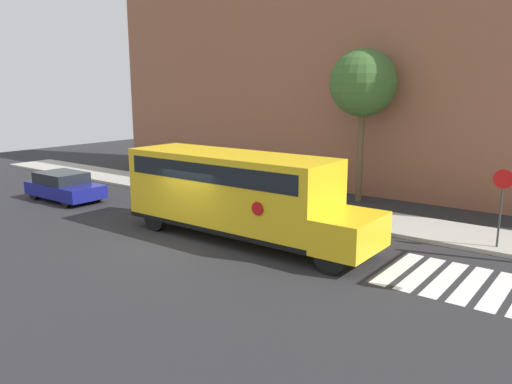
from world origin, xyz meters
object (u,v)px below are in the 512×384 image
parked_car (64,186)px  tree_near_sidewalk (363,84)px  stop_sign (501,199)px  school_bus (236,191)px

parked_car → tree_near_sidewalk: 15.03m
stop_sign → parked_car: bearing=-167.0°
school_bus → stop_sign: size_ratio=3.47×
school_bus → parked_car: (-10.63, -0.19, -1.09)m
parked_car → stop_sign: size_ratio=1.48×
parked_car → tree_near_sidewalk: tree_near_sidewalk is taller
school_bus → parked_car: size_ratio=2.34×
stop_sign → tree_near_sidewalk: tree_near_sidewalk is taller
stop_sign → tree_near_sidewalk: (-7.05, 4.17, 3.74)m
parked_car → stop_sign: (18.50, 4.27, 1.11)m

